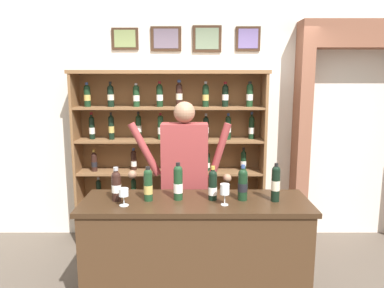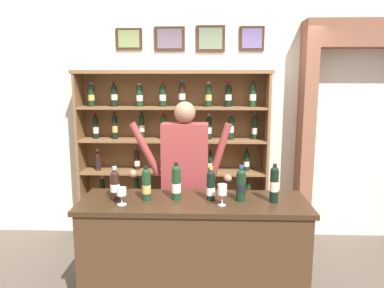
{
  "view_description": "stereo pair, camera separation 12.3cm",
  "coord_description": "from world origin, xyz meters",
  "views": [
    {
      "loc": [
        -0.13,
        -2.87,
        1.94
      ],
      "look_at": [
        -0.13,
        0.34,
        1.37
      ],
      "focal_mm": 34.29,
      "sensor_mm": 36.0,
      "label": 1
    },
    {
      "loc": [
        -0.01,
        -2.86,
        1.94
      ],
      "look_at": [
        -0.13,
        0.34,
        1.37
      ],
      "focal_mm": 34.29,
      "sensor_mm": 36.0,
      "label": 2
    }
  ],
  "objects": [
    {
      "name": "tasting_bottle_vin_santo",
      "position": [
        -0.49,
        0.0,
        1.1
      ],
      "size": [
        0.07,
        0.07,
        0.28
      ],
      "color": "#19381E",
      "rests_on": "tasting_counter"
    },
    {
      "name": "back_wall",
      "position": [
        -0.0,
        1.63,
        1.56
      ],
      "size": [
        12.0,
        0.19,
        3.12
      ],
      "color": "silver",
      "rests_on": "ground"
    },
    {
      "name": "wine_glass_right",
      "position": [
        -0.67,
        -0.12,
        1.06
      ],
      "size": [
        0.08,
        0.08,
        0.14
      ],
      "color": "silver",
      "rests_on": "tasting_counter"
    },
    {
      "name": "tasting_bottle_riserva",
      "position": [
        0.54,
        -0.01,
        1.11
      ],
      "size": [
        0.07,
        0.07,
        0.32
      ],
      "color": "black",
      "rests_on": "tasting_counter"
    },
    {
      "name": "wine_shelf",
      "position": [
        -0.39,
        1.37,
        1.11
      ],
      "size": [
        2.24,
        0.36,
        2.03
      ],
      "color": "brown",
      "rests_on": "ground"
    },
    {
      "name": "tasting_bottle_grappa",
      "position": [
        0.03,
        0.02,
        1.09
      ],
      "size": [
        0.07,
        0.07,
        0.28
      ],
      "color": "black",
      "rests_on": "tasting_counter"
    },
    {
      "name": "tasting_bottle_rosso",
      "position": [
        0.28,
        0.01,
        1.1
      ],
      "size": [
        0.08,
        0.08,
        0.3
      ],
      "color": "black",
      "rests_on": "tasting_counter"
    },
    {
      "name": "tasting_counter",
      "position": [
        -0.11,
        -0.0,
        0.48
      ],
      "size": [
        1.86,
        0.6,
        0.96
      ],
      "color": "#422B19",
      "rests_on": "ground"
    },
    {
      "name": "shopkeeper",
      "position": [
        -0.21,
        0.53,
        1.08
      ],
      "size": [
        0.99,
        0.22,
        1.73
      ],
      "color": "#2D3347",
      "rests_on": "ground"
    },
    {
      "name": "tasting_bottle_bianco",
      "position": [
        -0.75,
        -0.0,
        1.09
      ],
      "size": [
        0.08,
        0.08,
        0.28
      ],
      "color": "black",
      "rests_on": "tasting_counter"
    },
    {
      "name": "tasting_bottle_prosecco",
      "position": [
        -0.25,
        0.03,
        1.11
      ],
      "size": [
        0.08,
        0.08,
        0.31
      ],
      "color": "#19381E",
      "rests_on": "tasting_counter"
    },
    {
      "name": "archway_doorway",
      "position": [
        1.82,
        1.51,
        1.48
      ],
      "size": [
        1.49,
        0.45,
        2.58
      ],
      "color": "brown",
      "rests_on": "ground"
    },
    {
      "name": "wine_glass_left",
      "position": [
        0.12,
        -0.11,
        1.08
      ],
      "size": [
        0.07,
        0.07,
        0.17
      ],
      "color": "silver",
      "rests_on": "tasting_counter"
    }
  ]
}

